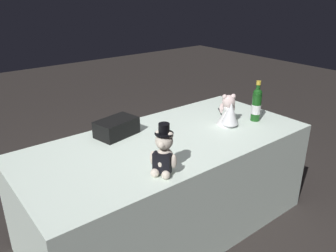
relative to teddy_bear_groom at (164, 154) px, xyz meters
The scene contains 7 objects.
ground_plane 0.95m from the teddy_bear_groom, 48.60° to the left, with size 12.00×12.00×0.00m, color #2D2826.
reception_table 0.65m from the teddy_bear_groom, 48.60° to the left, with size 2.02×0.93×0.72m, color white.
teddy_bear_groom is the anchor object (origin of this frame).
teddy_bear_bride 0.85m from the teddy_bear_groom, 17.79° to the left, with size 0.19×0.22×0.24m.
champagne_bottle 1.07m from the teddy_bear_groom, 10.59° to the left, with size 0.07×0.07×0.32m.
signing_pen 1.10m from the teddy_bear_groom, 27.16° to the left, with size 0.10×0.12×0.01m.
gift_case_black 0.62m from the teddy_bear_groom, 84.35° to the left, with size 0.31×0.23×0.12m.
Camera 1 is at (-1.29, -1.64, 1.68)m, focal length 36.06 mm.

